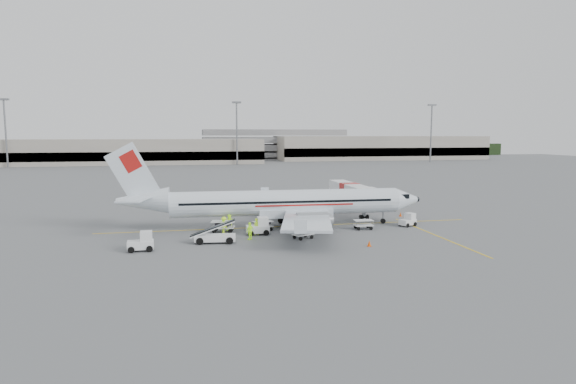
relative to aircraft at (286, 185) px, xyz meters
name	(u,v)px	position (x,y,z in m)	size (l,w,h in m)	color
ground	(291,226)	(0.60, 0.06, -4.82)	(360.00, 360.00, 0.00)	#56595B
stripe_lead	(291,226)	(0.60, 0.06, -4.81)	(44.00, 0.20, 0.01)	yellow
stripe_cross	(435,235)	(14.60, -7.94, -4.81)	(0.20, 20.00, 0.01)	yellow
terminal_west	(110,152)	(-39.40, 130.06, -0.32)	(110.00, 22.00, 9.00)	gray
terminal_east	(379,148)	(70.60, 145.06, 0.18)	(90.00, 26.00, 10.00)	gray
parking_garage	(273,143)	(25.60, 160.06, 2.18)	(62.00, 24.00, 14.00)	slate
treeline	(215,151)	(0.60, 175.06, -1.82)	(300.00, 3.00, 6.00)	black
mast_west	(6,134)	(-69.40, 118.06, 6.18)	(3.20, 1.20, 22.00)	slate
mast_center	(237,134)	(5.60, 118.06, 6.18)	(3.20, 1.20, 22.00)	slate
mast_east	(431,134)	(80.60, 118.06, 6.18)	(3.20, 1.20, 22.00)	slate
aircraft	(286,185)	(0.00, 0.00, 0.00)	(34.97, 27.41, 9.64)	white
jet_bridge	(349,198)	(10.51, 8.45, -2.80)	(2.89, 15.42, 4.05)	white
belt_loader	(215,228)	(-8.59, -6.92, -3.38)	(5.32, 1.99, 2.88)	white
tug_fore	(408,220)	(13.95, -2.58, -4.06)	(1.95, 1.12, 1.51)	white
tug_mid	(258,226)	(-3.92, -3.88, -3.88)	(2.42, 1.39, 1.87)	white
tug_aft	(140,241)	(-15.50, -8.97, -3.92)	(2.34, 1.34, 1.80)	white
cart_loaded_a	(263,226)	(-3.08, -1.94, -4.27)	(2.10, 1.24, 1.10)	white
cart_loaded_b	(223,227)	(-7.50, -1.94, -4.18)	(2.45, 1.45, 1.28)	white
cart_empty_a	(303,234)	(0.36, -6.91, -4.29)	(2.05, 1.21, 1.07)	white
cart_empty_b	(363,225)	(8.18, -3.42, -4.27)	(2.10, 1.24, 1.10)	white
cone_nose	(400,214)	(16.05, 3.94, -4.53)	(0.36, 0.36, 0.58)	#EA4B04
cone_port	(274,207)	(0.83, 12.94, -4.53)	(0.36, 0.36, 0.58)	#EA4B04
cone_stbd	(369,243)	(5.82, -11.41, -4.52)	(0.37, 0.37, 0.61)	#EA4B04
crew_a	(257,227)	(-4.04, -4.02, -3.93)	(0.65, 0.43, 1.78)	#C3FE24
crew_b	(230,223)	(-6.71, -1.44, -3.89)	(0.91, 0.71, 1.87)	#C3FE24
crew_c	(224,225)	(-7.41, -2.44, -3.91)	(1.18, 0.68, 1.83)	#C3FE24
crew_d	(250,231)	(-5.02, -6.17, -3.92)	(1.06, 0.44, 1.81)	#C3FE24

